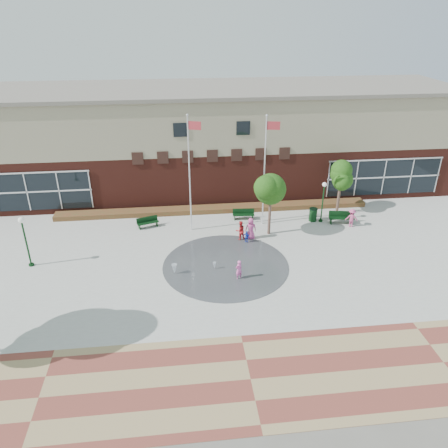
{
  "coord_description": "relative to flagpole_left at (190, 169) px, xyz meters",
  "views": [
    {
      "loc": [
        -2.9,
        -21.62,
        15.54
      ],
      "look_at": [
        0.0,
        4.0,
        2.6
      ],
      "focal_mm": 35.0,
      "sensor_mm": 36.0,
      "label": 1
    }
  ],
  "objects": [
    {
      "name": "adult_red",
      "position": [
        3.46,
        -1.95,
        -4.22
      ],
      "size": [
        0.85,
        0.74,
        1.5
      ],
      "primitive_type": "imported",
      "rotation": [
        0.0,
        0.0,
        3.4
      ],
      "color": "red",
      "rests_on": "ground"
    },
    {
      "name": "library_building",
      "position": [
        1.98,
        9.06,
        -0.33
      ],
      "size": [
        44.4,
        10.4,
        9.2
      ],
      "color": "#552119",
      "rests_on": "ground"
    },
    {
      "name": "paver_band",
      "position": [
        1.98,
        -15.42,
        -4.97
      ],
      "size": [
        46.0,
        6.0,
        0.01
      ],
      "primitive_type": "cube",
      "color": "brown",
      "rests_on": "ground"
    },
    {
      "name": "splash_pad",
      "position": [
        1.98,
        -5.42,
        -4.97
      ],
      "size": [
        8.4,
        8.4,
        0.01
      ],
      "primitive_type": "cylinder",
      "color": "#383A3D",
      "rests_on": "ground"
    },
    {
      "name": "ground",
      "position": [
        1.98,
        -8.42,
        -4.97
      ],
      "size": [
        120.0,
        120.0,
        0.0
      ],
      "primitive_type": "plane",
      "color": "#666056",
      "rests_on": "ground"
    },
    {
      "name": "child_blue",
      "position": [
        3.86,
        -2.48,
        -4.49
      ],
      "size": [
        0.58,
        0.54,
        0.95
      ],
      "primitive_type": "imported",
      "rotation": [
        0.0,
        0.0,
        2.44
      ],
      "color": "#1F3ABD",
      "rests_on": "ground"
    },
    {
      "name": "bench_right",
      "position": [
        11.83,
        -0.22,
        -4.65
      ],
      "size": [
        2.04,
        0.86,
        1.0
      ],
      "rotation": [
        0.0,
        0.0,
        -0.16
      ],
      "color": "black",
      "rests_on": "ground"
    },
    {
      "name": "trash_can",
      "position": [
        9.71,
        0.49,
        -4.42
      ],
      "size": [
        0.66,
        0.66,
        1.09
      ],
      "color": "black",
      "rests_on": "ground"
    },
    {
      "name": "flower_bed",
      "position": [
        1.98,
        3.18,
        -4.97
      ],
      "size": [
        26.0,
        1.2,
        0.4
      ],
      "primitive_type": "cube",
      "color": "maroon",
      "rests_on": "ground"
    },
    {
      "name": "flagpole_left",
      "position": [
        0.0,
        0.0,
        0.0
      ],
      "size": [
        0.99,
        0.44,
        8.93
      ],
      "rotation": [
        0.0,
        0.0,
        -0.36
      ],
      "color": "silver",
      "rests_on": "ground"
    },
    {
      "name": "water_jet_a",
      "position": [
        -1.42,
        -6.11,
        -4.97
      ],
      "size": [
        0.36,
        0.36,
        0.7
      ],
      "primitive_type": "cone",
      "rotation": [
        3.14,
        0.0,
        0.0
      ],
      "color": "white",
      "rests_on": "ground"
    },
    {
      "name": "tree_small_right",
      "position": [
        12.15,
        1.67,
        -1.86
      ],
      "size": [
        2.49,
        2.49,
        4.26
      ],
      "color": "#4C342B",
      "rests_on": "ground"
    },
    {
      "name": "bench_mid",
      "position": [
        4.22,
        1.39,
        -4.69
      ],
      "size": [
        1.77,
        0.64,
        0.87
      ],
      "rotation": [
        0.0,
        0.0,
        -0.09
      ],
      "color": "black",
      "rests_on": "ground"
    },
    {
      "name": "flagpole_right",
      "position": [
        5.62,
        0.41,
        -0.13
      ],
      "size": [
        1.05,
        0.31,
        8.66
      ],
      "rotation": [
        0.0,
        0.0,
        -0.22
      ],
      "color": "silver",
      "rests_on": "ground"
    },
    {
      "name": "child_splash",
      "position": [
        2.61,
        -7.08,
        -4.3
      ],
      "size": [
        0.58,
        0.52,
        1.34
      ],
      "primitive_type": "imported",
      "rotation": [
        0.0,
        0.0,
        3.66
      ],
      "color": "#ED5FB7",
      "rests_on": "ground"
    },
    {
      "name": "lamp_left",
      "position": [
        -10.91,
        -3.99,
        -2.75
      ],
      "size": [
        0.38,
        0.38,
        3.58
      ],
      "color": "black",
      "rests_on": "ground"
    },
    {
      "name": "person_bench",
      "position": [
        12.39,
        -0.82,
        -4.23
      ],
      "size": [
        1.08,
        0.8,
        1.49
      ],
      "primitive_type": "imported",
      "rotation": [
        0.0,
        0.0,
        2.86
      ],
      "color": "#D04C85",
      "rests_on": "ground"
    },
    {
      "name": "bench_left",
      "position": [
        -3.4,
        0.82,
        -4.7
      ],
      "size": [
        1.74,
        0.97,
        0.84
      ],
      "rotation": [
        0.0,
        0.0,
        0.32
      ],
      "color": "black",
      "rests_on": "ground"
    },
    {
      "name": "water_jet_b",
      "position": [
        1.19,
        -5.81,
        -4.97
      ],
      "size": [
        0.22,
        0.22,
        0.5
      ],
      "primitive_type": "cone",
      "rotation": [
        3.14,
        0.0,
        0.0
      ],
      "color": "white",
      "rests_on": "ground"
    },
    {
      "name": "lamp_right",
      "position": [
        10.32,
        0.29,
        -2.88
      ],
      "size": [
        0.36,
        0.36,
        3.36
      ],
      "color": "black",
      "rests_on": "ground"
    },
    {
      "name": "plaza_concrete",
      "position": [
        1.98,
        -4.42,
        -4.97
      ],
      "size": [
        46.0,
        18.0,
        0.01
      ],
      "primitive_type": "cube",
      "color": "#A8A8A0",
      "rests_on": "ground"
    },
    {
      "name": "adult_pink",
      "position": [
        4.25,
        -1.91,
        -4.13
      ],
      "size": [
        0.83,
        0.54,
        1.68
      ],
      "primitive_type": "imported",
      "rotation": [
        0.0,
        0.0,
        3.13
      ],
      "color": "#C34486",
      "rests_on": "ground"
    },
    {
      "name": "tree_mid",
      "position": [
        5.75,
        -1.31,
        -1.29
      ],
      "size": [
        3.0,
        3.0,
        5.05
      ],
      "color": "#4C342B",
      "rests_on": "ground"
    }
  ]
}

